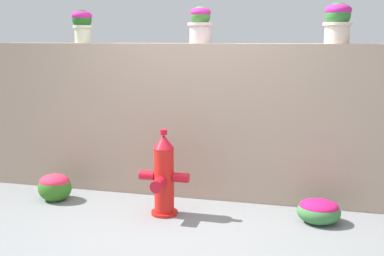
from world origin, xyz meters
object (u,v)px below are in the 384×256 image
at_px(potted_plant_1, 82,23).
at_px(flower_bush_left, 319,210).
at_px(flower_bush_right, 55,186).
at_px(fire_hydrant, 164,177).
at_px(potted_plant_3, 338,20).
at_px(potted_plant_2, 200,23).

xyz_separation_m(potted_plant_1, flower_bush_left, (2.64, -0.55, -1.77)).
relative_size(potted_plant_1, flower_bush_right, 1.02).
relative_size(fire_hydrant, flower_bush_right, 2.37).
relative_size(potted_plant_3, flower_bush_right, 1.10).
height_order(fire_hydrant, flower_bush_left, fire_hydrant).
distance_m(flower_bush_left, flower_bush_right, 2.74).
relative_size(potted_plant_1, potted_plant_3, 0.92).
bearing_deg(potted_plant_3, flower_bush_right, -168.48).
bearing_deg(potted_plant_1, potted_plant_2, 1.17).
xyz_separation_m(potted_plant_2, potted_plant_3, (1.39, -0.04, 0.01)).
bearing_deg(potted_plant_2, fire_hydrant, -104.50).
bearing_deg(flower_bush_left, potted_plant_3, 79.41).
distance_m(potted_plant_2, fire_hydrant, 1.67).
relative_size(flower_bush_left, flower_bush_right, 1.13).
height_order(fire_hydrant, flower_bush_right, fire_hydrant).
xyz_separation_m(potted_plant_2, flower_bush_right, (-1.46, -0.62, -1.72)).
bearing_deg(fire_hydrant, potted_plant_1, 148.44).
height_order(potted_plant_3, flower_bush_left, potted_plant_3).
xyz_separation_m(potted_plant_2, flower_bush_left, (1.29, -0.58, -1.75)).
bearing_deg(flower_bush_right, potted_plant_2, 23.01).
height_order(potted_plant_2, flower_bush_left, potted_plant_2).
bearing_deg(flower_bush_left, fire_hydrant, -173.87).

